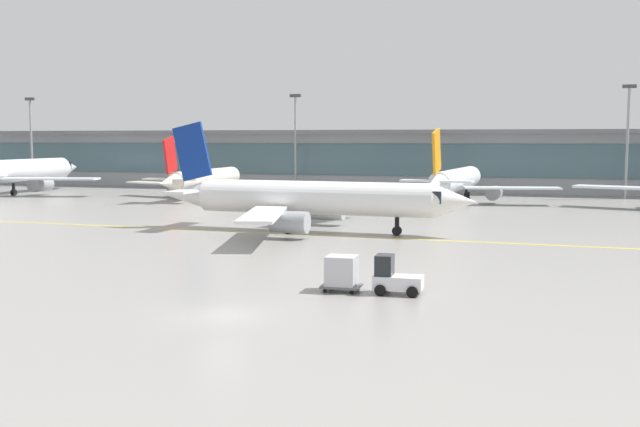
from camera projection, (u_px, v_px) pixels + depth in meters
name	position (u px, v px, depth m)	size (l,w,h in m)	color
ground_plane	(221.00, 316.00, 35.29)	(400.00, 400.00, 0.00)	gray
taxiway_centreline_stripe	(308.00, 235.00, 64.94)	(110.00, 0.36, 0.01)	yellow
terminal_concourse	(449.00, 160.00, 118.52)	(213.28, 11.00, 9.60)	#9EA3A8
gate_airplane_0	(8.00, 172.00, 111.27)	(31.34, 33.67, 11.17)	silver
gate_airplane_1	(205.00, 179.00, 105.94)	(24.17, 25.90, 8.61)	silver
gate_airplane_2	(456.00, 181.00, 97.06)	(26.56, 28.68, 9.49)	white
taxiing_regional_jet	(311.00, 199.00, 66.68)	(29.72, 27.66, 9.85)	white
baggage_tug	(394.00, 277.00, 40.14)	(2.64, 1.68, 2.10)	silver
cargo_dolly_lead	(342.00, 272.00, 40.88)	(2.14, 1.65, 1.94)	#595B60
apron_light_mast_0	(31.00, 138.00, 128.79)	(1.80, 0.36, 15.23)	gray
apron_light_mast_1	(295.00, 138.00, 118.37)	(1.80, 0.36, 15.21)	gray
apron_light_mast_2	(627.00, 137.00, 102.15)	(1.80, 0.36, 15.56)	gray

